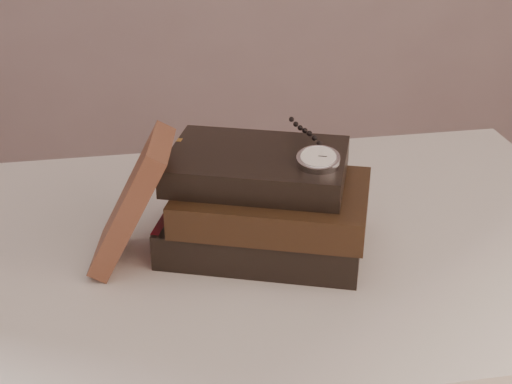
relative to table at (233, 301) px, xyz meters
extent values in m
cube|color=beige|center=(0.00, 0.00, 0.07)|extent=(1.00, 0.60, 0.04)
cube|color=white|center=(0.00, 0.00, 0.01)|extent=(0.88, 0.49, 0.08)
cylinder|color=white|center=(0.45, 0.25, -0.30)|extent=(0.05, 0.05, 0.71)
cube|color=black|center=(0.04, -0.01, 0.11)|extent=(0.28, 0.24, 0.05)
cube|color=beige|center=(0.04, -0.02, 0.11)|extent=(0.27, 0.22, 0.04)
cube|color=gold|center=(-0.06, 0.05, 0.11)|extent=(0.01, 0.01, 0.05)
cube|color=maroon|center=(-0.07, 0.03, 0.11)|extent=(0.06, 0.15, 0.05)
cube|color=black|center=(0.05, -0.03, 0.16)|extent=(0.27, 0.23, 0.04)
cube|color=beige|center=(0.05, -0.03, 0.16)|extent=(0.26, 0.21, 0.03)
cube|color=gold|center=(-0.05, 0.03, 0.16)|extent=(0.01, 0.01, 0.04)
cube|color=black|center=(0.03, 0.00, 0.20)|extent=(0.25, 0.21, 0.04)
cube|color=beige|center=(0.04, 0.00, 0.20)|extent=(0.24, 0.20, 0.03)
cube|color=gold|center=(-0.06, 0.05, 0.20)|extent=(0.01, 0.01, 0.04)
cube|color=#47261B|center=(-0.12, -0.02, 0.17)|extent=(0.12, 0.12, 0.16)
cylinder|color=silver|center=(0.09, -0.05, 0.22)|extent=(0.07, 0.07, 0.02)
cylinder|color=white|center=(0.09, -0.05, 0.22)|extent=(0.05, 0.05, 0.01)
torus|color=silver|center=(0.09, -0.05, 0.22)|extent=(0.06, 0.06, 0.01)
cylinder|color=silver|center=(0.10, -0.02, 0.22)|extent=(0.01, 0.01, 0.01)
cube|color=black|center=(0.10, -0.05, 0.23)|extent=(0.01, 0.01, 0.00)
cube|color=black|center=(0.10, -0.05, 0.23)|extent=(0.01, 0.00, 0.00)
sphere|color=black|center=(0.10, -0.02, 0.23)|extent=(0.01, 0.01, 0.01)
sphere|color=black|center=(0.10, 0.00, 0.23)|extent=(0.01, 0.01, 0.01)
sphere|color=black|center=(0.10, 0.01, 0.23)|extent=(0.01, 0.01, 0.01)
sphere|color=black|center=(0.10, 0.03, 0.23)|extent=(0.01, 0.01, 0.01)
sphere|color=black|center=(0.09, 0.04, 0.22)|extent=(0.01, 0.01, 0.01)
sphere|color=black|center=(0.09, 0.05, 0.22)|extent=(0.01, 0.01, 0.01)
sphere|color=black|center=(0.09, 0.07, 0.23)|extent=(0.01, 0.01, 0.01)
torus|color=silver|center=(-0.04, 0.09, 0.16)|extent=(0.05, 0.03, 0.05)
torus|color=silver|center=(0.01, 0.08, 0.16)|extent=(0.05, 0.03, 0.05)
cylinder|color=silver|center=(-0.02, 0.09, 0.16)|extent=(0.01, 0.01, 0.00)
cylinder|color=silver|center=(-0.04, 0.15, 0.16)|extent=(0.04, 0.10, 0.03)
cylinder|color=silver|center=(0.05, 0.12, 0.16)|extent=(0.04, 0.10, 0.03)
camera|label=1|loc=(-0.11, -0.82, 0.58)|focal=52.86mm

